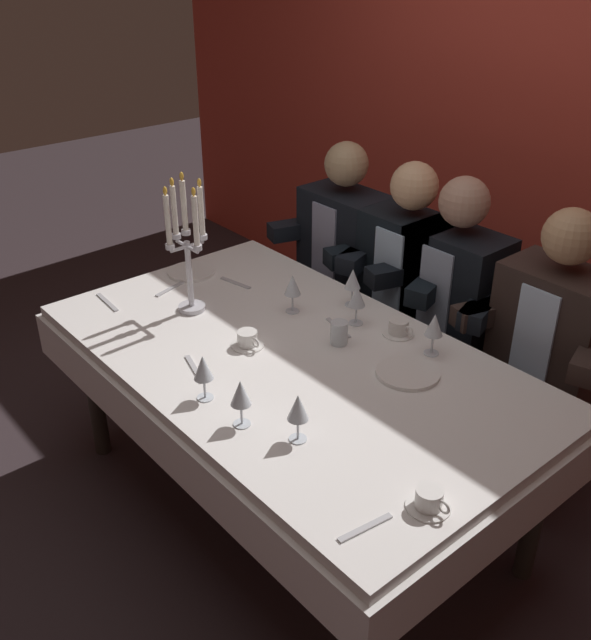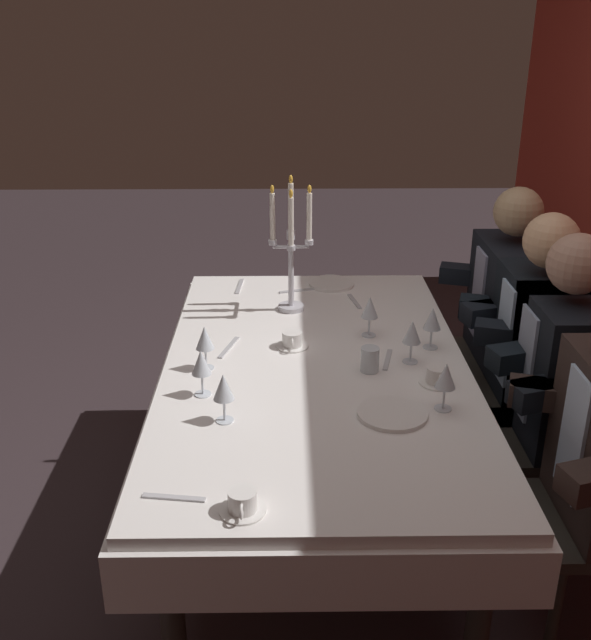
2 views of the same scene
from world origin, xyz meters
name	(u,v)px [view 1 (image 1 of 2)]	position (x,y,z in m)	size (l,w,h in m)	color
ground_plane	(291,505)	(0.00, 0.00, 0.00)	(12.00, 12.00, 0.00)	#34282B
back_wall	(568,117)	(0.00, 1.66, 1.35)	(6.00, 0.12, 2.70)	#C43D2F
dining_table	(290,381)	(0.00, 0.00, 0.62)	(1.94, 1.14, 0.74)	white
candelabra	(187,248)	(-0.52, -0.09, 1.01)	(0.19, 0.19, 0.58)	silver
dinner_plate_0	(408,372)	(0.37, 0.23, 0.75)	(0.23, 0.23, 0.01)	white
dinner_plate_1	(191,272)	(-0.82, 0.10, 0.75)	(0.21, 0.21, 0.01)	white
wine_glass_0	(298,409)	(0.40, -0.30, 0.85)	(0.07, 0.07, 0.16)	silver
wine_glass_1	(353,280)	(-0.13, 0.44, 0.85)	(0.07, 0.07, 0.16)	silver
wine_glass_2	(357,297)	(-0.01, 0.34, 0.85)	(0.07, 0.07, 0.16)	silver
wine_glass_3	(292,286)	(-0.25, 0.22, 0.86)	(0.07, 0.07, 0.16)	silver
wine_glass_4	(203,368)	(0.03, -0.40, 0.86)	(0.07, 0.07, 0.16)	silver
wine_glass_5	(434,326)	(0.33, 0.40, 0.85)	(0.07, 0.07, 0.16)	silver
wine_glass_6	(241,394)	(0.23, -0.39, 0.85)	(0.07, 0.07, 0.16)	silver
water_tumbler_0	(339,333)	(0.06, 0.19, 0.79)	(0.07, 0.07, 0.09)	silver
coffee_cup_0	(399,328)	(0.16, 0.41, 0.77)	(0.13, 0.12, 0.06)	white
coffee_cup_1	(248,340)	(-0.15, -0.09, 0.77)	(0.13, 0.12, 0.06)	white
coffee_cup_2	(429,500)	(0.85, -0.22, 0.77)	(0.13, 0.12, 0.06)	white
spoon_0	(338,328)	(-0.02, 0.26, 0.74)	(0.17, 0.02, 0.01)	#B7B7BC
knife_1	(195,369)	(-0.14, -0.33, 0.74)	(0.19, 0.02, 0.01)	#B7B7BC
fork_2	(365,528)	(0.79, -0.41, 0.74)	(0.17, 0.02, 0.01)	#B7B7BC
fork_3	(236,283)	(-0.61, 0.19, 0.74)	(0.17, 0.02, 0.01)	#B7B7BC
spoon_4	(170,289)	(-0.74, -0.06, 0.74)	(0.17, 0.02, 0.01)	#B7B7BC
knife_5	(107,302)	(-0.80, -0.32, 0.74)	(0.19, 0.02, 0.01)	#B7B7BC
seated_diner_0	(345,243)	(-0.64, 0.89, 0.74)	(0.63, 0.48, 1.24)	#2E2A24
seated_diner_1	(408,270)	(-0.22, 0.89, 0.74)	(0.63, 0.48, 1.24)	#2E2A24
seated_diner_2	(455,290)	(0.05, 0.89, 0.74)	(0.63, 0.48, 1.24)	#2E2A24
seated_diner_3	(553,332)	(0.53, 0.89, 0.74)	(0.63, 0.48, 1.24)	#2E2A24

